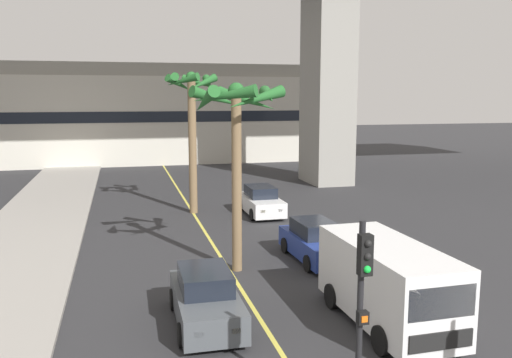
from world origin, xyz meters
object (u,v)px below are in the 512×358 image
car_queue_third (316,242)px  palm_tree_near_median (236,118)px  car_queue_front (261,202)px  car_queue_second (206,299)px  delivery_van (387,282)px  traffic_light_median_near (362,300)px  palm_tree_mid_median (192,107)px

car_queue_third → palm_tree_near_median: size_ratio=0.60×
car_queue_front → car_queue_second: size_ratio=1.00×
delivery_van → traffic_light_median_near: traffic_light_median_near is taller
car_queue_third → palm_tree_mid_median: bearing=109.8°
traffic_light_median_near → palm_tree_mid_median: 20.79m
delivery_van → palm_tree_mid_median: palm_tree_mid_median is taller
car_queue_second → traffic_light_median_near: size_ratio=0.98×
car_queue_third → palm_tree_mid_median: size_ratio=0.54×
car_queue_third → delivery_van: delivery_van is taller
delivery_van → palm_tree_mid_median: bearing=101.6°
palm_tree_mid_median → traffic_light_median_near: bearing=-88.8°
palm_tree_mid_median → car_queue_second: bearing=-96.2°
car_queue_third → palm_tree_mid_median: palm_tree_mid_median is taller
car_queue_third → palm_tree_mid_median: 11.66m
delivery_van → palm_tree_near_median: size_ratio=0.76×
car_queue_third → delivery_van: 6.32m
car_queue_second → palm_tree_mid_median: size_ratio=0.53×
car_queue_front → delivery_van: (-0.22, -14.79, 0.57)m
car_queue_third → delivery_van: bearing=-92.0°
delivery_van → traffic_light_median_near: (-2.89, -4.40, 1.43)m
car_queue_third → traffic_light_median_near: bearing=-106.2°
traffic_light_median_near → palm_tree_near_median: bearing=91.0°
delivery_van → traffic_light_median_near: size_ratio=1.26×
palm_tree_mid_median → car_queue_third: bearing=-70.2°
car_queue_third → traffic_light_median_near: size_ratio=0.99×
car_queue_second → car_queue_third: 7.09m
traffic_light_median_near → car_queue_second: bearing=109.3°
car_queue_front → traffic_light_median_near: (-3.10, -19.19, 1.99)m
car_queue_second → traffic_light_median_near: traffic_light_median_near is taller
car_queue_front → delivery_van: size_ratio=0.78×
car_queue_front → car_queue_third: bearing=-90.0°
car_queue_front → delivery_van: bearing=-90.8°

